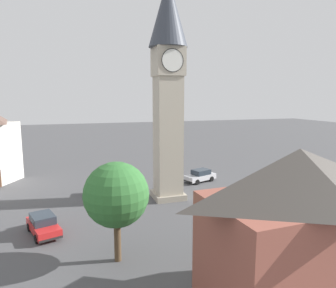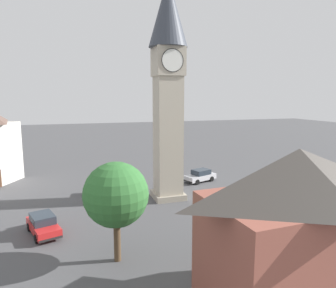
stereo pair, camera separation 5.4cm
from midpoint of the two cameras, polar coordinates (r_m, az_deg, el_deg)
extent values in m
plane|color=#4C4C4F|center=(32.60, -0.05, -10.03)|extent=(200.00, 200.00, 0.00)
cube|color=#A59C89|center=(32.50, -0.05, -9.53)|extent=(3.16, 3.16, 0.60)
cube|color=#B7AD99|center=(31.12, -0.05, 1.52)|extent=(2.53, 2.53, 11.94)
cube|color=#B7AD99|center=(31.08, -0.05, 15.11)|extent=(2.83, 2.83, 2.78)
cone|color=#383D47|center=(31.95, -0.05, 23.47)|extent=(3.82, 3.82, 6.57)
cylinder|color=white|center=(32.45, -0.86, 14.83)|extent=(2.12, 0.04, 2.12)
torus|color=black|center=(32.46, -0.86, 14.83)|extent=(2.18, 0.06, 2.18)
cube|color=black|center=(32.52, -0.88, 15.24)|extent=(0.05, 0.02, 0.59)
cube|color=black|center=(32.59, -0.32, 14.81)|extent=(0.81, 0.02, 0.04)
cylinder|color=white|center=(29.72, 0.83, 15.41)|extent=(2.12, 0.04, 2.12)
torus|color=black|center=(29.71, 0.84, 15.41)|extent=(2.18, 0.06, 2.18)
cube|color=silver|center=(38.66, 5.97, -6.16)|extent=(4.43, 2.97, 0.64)
cube|color=#28333D|center=(38.61, 6.15, -5.23)|extent=(2.50, 2.17, 0.64)
cylinder|color=black|center=(37.36, 5.43, -7.11)|extent=(0.68, 0.42, 0.64)
cylinder|color=black|center=(38.50, 3.80, -6.61)|extent=(0.68, 0.42, 0.64)
cylinder|color=black|center=(39.01, 8.10, -6.47)|extent=(0.68, 0.42, 0.64)
cylinder|color=black|center=(40.11, 6.46, -6.02)|extent=(0.68, 0.42, 0.64)
cube|color=black|center=(37.41, 3.69, -6.99)|extent=(0.67, 1.61, 0.16)
cube|color=red|center=(26.15, -22.33, -14.14)|extent=(2.89, 4.42, 0.64)
cube|color=#28333D|center=(26.06, -22.49, -12.76)|extent=(2.13, 2.48, 0.64)
cylinder|color=black|center=(25.33, -19.79, -15.42)|extent=(0.41, 0.68, 0.64)
cylinder|color=black|center=(25.00, -23.45, -15.96)|extent=(0.41, 0.68, 0.64)
cylinder|color=black|center=(27.53, -21.26, -13.52)|extent=(0.41, 0.68, 0.64)
cylinder|color=black|center=(27.23, -24.62, -13.98)|extent=(0.41, 0.68, 0.64)
cube|color=black|center=(24.43, -21.13, -16.29)|extent=(1.62, 0.63, 0.16)
cube|color=white|center=(32.52, 15.13, -9.28)|extent=(2.77, 4.41, 0.64)
cube|color=#28333D|center=(32.25, 15.38, -8.30)|extent=(2.08, 2.45, 0.64)
cylinder|color=black|center=(32.82, 12.55, -9.52)|extent=(0.39, 0.68, 0.64)
cylinder|color=black|center=(33.95, 14.44, -8.97)|extent=(0.39, 0.68, 0.64)
cylinder|color=black|center=(31.27, 15.86, -10.57)|extent=(0.39, 0.68, 0.64)
cylinder|color=black|center=(32.46, 17.72, -9.94)|extent=(0.39, 0.68, 0.64)
cube|color=black|center=(33.87, 12.52, -8.85)|extent=(1.63, 0.58, 0.16)
cube|color=silver|center=(34.16, -11.84, -8.30)|extent=(4.31, 2.31, 0.64)
cube|color=#28333D|center=(33.98, -11.62, -7.29)|extent=(2.31, 1.86, 0.64)
cylinder|color=black|center=(33.57, -14.02, -9.16)|extent=(0.67, 0.32, 0.64)
cylinder|color=black|center=(35.09, -13.79, -8.37)|extent=(0.67, 0.32, 0.64)
cylinder|color=black|center=(33.43, -9.76, -9.10)|extent=(0.67, 0.32, 0.64)
cylinder|color=black|center=(34.96, -9.73, -8.30)|extent=(0.67, 0.32, 0.64)
cube|color=black|center=(34.39, -15.23, -8.69)|extent=(0.37, 1.66, 0.16)
cube|color=white|center=(37.22, 21.76, -7.32)|extent=(4.02, 4.17, 0.64)
cube|color=#28333D|center=(37.21, 21.82, -6.34)|extent=(2.57, 2.60, 0.64)
cylinder|color=black|center=(36.09, 22.90, -8.33)|extent=(0.59, 0.62, 0.64)
cylinder|color=black|center=(36.16, 20.35, -8.16)|extent=(0.59, 0.62, 0.64)
cylinder|color=black|center=(38.46, 23.04, -7.31)|extent=(0.59, 0.62, 0.64)
cylinder|color=black|center=(38.52, 20.64, -7.15)|extent=(0.59, 0.62, 0.64)
cube|color=black|center=(35.34, 21.55, -8.52)|extent=(1.31, 1.21, 0.16)
cylinder|color=#2D3351|center=(31.45, -8.43, -10.04)|extent=(0.13, 0.13, 0.82)
cylinder|color=#2D3351|center=(31.40, -8.11, -10.06)|extent=(0.13, 0.13, 0.82)
cube|color=#D13838|center=(31.21, -8.30, -8.81)|extent=(0.42, 0.36, 0.60)
cylinder|color=#D13838|center=(31.30, -8.71, -8.87)|extent=(0.09, 0.09, 0.60)
cylinder|color=#D13838|center=(31.15, -7.88, -8.94)|extent=(0.09, 0.09, 0.60)
sphere|color=beige|center=(31.07, -8.32, -8.02)|extent=(0.22, 0.22, 0.22)
sphere|color=black|center=(31.06, -8.33, -7.99)|extent=(0.20, 0.20, 0.20)
cylinder|color=brown|center=(20.69, -9.52, -17.07)|extent=(0.44, 0.44, 2.99)
sphere|color=#337033|center=(19.60, -9.73, -9.30)|extent=(4.13, 4.13, 4.13)
cube|color=#995142|center=(17.36, 22.38, -17.99)|extent=(8.97, 5.73, 5.67)
pyramid|color=#47423D|center=(16.02, 23.20, -4.96)|extent=(9.42, 6.01, 2.37)
cube|color=#422819|center=(19.94, 16.54, -19.79)|extent=(1.10, 0.14, 2.10)
camera|label=1|loc=(0.03, -90.05, -0.01)|focal=32.55mm
camera|label=2|loc=(0.03, 89.95, 0.01)|focal=32.55mm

